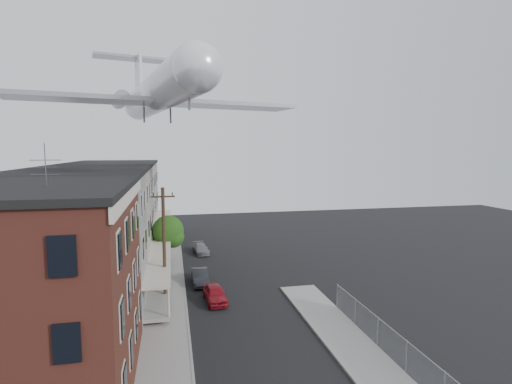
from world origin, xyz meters
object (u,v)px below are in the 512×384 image
at_px(street_tree, 169,233).
at_px(car_mid, 200,277).
at_px(car_far, 201,249).
at_px(utility_pole, 164,243).
at_px(airplane, 158,93).
at_px(car_near, 215,294).

relative_size(street_tree, car_mid, 1.34).
xyz_separation_m(street_tree, car_far, (3.47, 4.22, -2.91)).
bearing_deg(utility_pole, airplane, 94.43).
distance_m(car_near, car_far, 14.95).
relative_size(street_tree, airplane, 0.20).
relative_size(street_tree, car_near, 1.36).
height_order(street_tree, car_near, street_tree).
xyz_separation_m(street_tree, car_near, (3.47, -10.72, -2.80)).
relative_size(utility_pole, street_tree, 1.73).
height_order(car_near, car_far, car_near).
xyz_separation_m(utility_pole, car_near, (3.80, -0.80, -4.02)).
bearing_deg(car_mid, car_near, -80.40).
bearing_deg(utility_pole, street_tree, 88.11).
bearing_deg(car_mid, car_far, 84.27).
relative_size(utility_pole, car_near, 2.35).
bearing_deg(street_tree, car_near, -72.05).
bearing_deg(utility_pole, car_near, -11.86).
relative_size(car_near, car_mid, 0.99).
bearing_deg(car_far, utility_pole, -111.53).
bearing_deg(airplane, street_tree, 84.41).
bearing_deg(airplane, car_far, 68.70).
height_order(car_near, car_mid, car_near).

